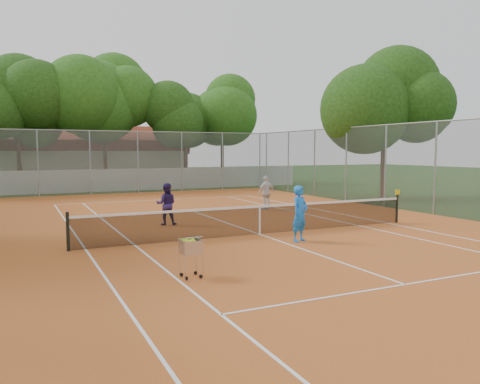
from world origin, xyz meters
name	(u,v)px	position (x,y,z in m)	size (l,w,h in m)	color
ground	(260,235)	(0.00, 0.00, 0.00)	(120.00, 120.00, 0.00)	#13330E
court_pad	(260,235)	(0.00, 0.00, 0.01)	(18.00, 34.00, 0.02)	#B85C23
court_lines	(260,234)	(0.00, 0.00, 0.02)	(10.98, 23.78, 0.01)	white
tennis_net	(260,220)	(0.00, 0.00, 0.51)	(11.88, 0.10, 0.98)	black
perimeter_fence	(260,174)	(0.00, 0.00, 2.00)	(18.00, 34.00, 4.00)	slate
boundary_wall	(132,180)	(0.00, 19.00, 0.75)	(26.00, 0.30, 1.50)	silver
clubhouse	(83,157)	(-2.00, 29.00, 2.20)	(16.40, 9.00, 4.40)	beige
tropical_trees	(121,120)	(0.00, 22.00, 5.00)	(29.00, 19.00, 10.00)	#16370D
player_near	(300,214)	(0.55, -1.56, 0.87)	(0.62, 0.41, 1.69)	blue
player_far_left	(166,204)	(-2.19, 3.25, 0.79)	(0.75, 0.59, 1.55)	#281A50
player_far_right	(266,193)	(3.32, 5.61, 0.82)	(0.93, 0.39, 1.60)	silver
ball_hopper	(191,257)	(-3.80, -4.00, 0.48)	(0.44, 0.44, 0.92)	#B9B9C0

